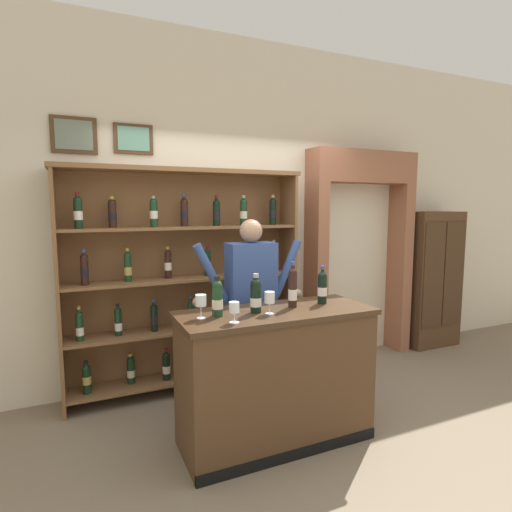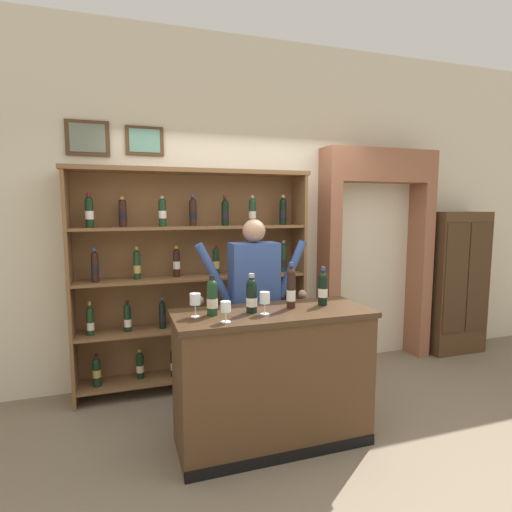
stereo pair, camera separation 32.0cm
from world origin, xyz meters
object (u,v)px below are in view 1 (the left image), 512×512
Objects in this scene: side_cabinet at (430,279)px; wine_glass_left at (201,302)px; tasting_bottle_super_tuscan at (322,287)px; tasting_bottle_brunello at (293,287)px; shopkeeper at (251,295)px; wine_glass_center at (270,299)px; tasting_bottle_bianco at (256,295)px; tasting_counter at (276,376)px; wine_glass_spare at (234,309)px; wine_shelf at (185,274)px; tasting_bottle_chianti at (217,298)px.

side_cabinet is 10.32× the size of wine_glass_left.
side_cabinet is at bearing 25.38° from tasting_bottle_super_tuscan.
shopkeeper is at bearing 105.87° from tasting_bottle_brunello.
shopkeeper is at bearing 79.12° from wine_glass_center.
tasting_bottle_super_tuscan is (0.59, 0.04, 0.00)m from tasting_bottle_bianco.
shopkeeper reaches higher than tasting_counter.
side_cabinet is 3.21m from tasting_bottle_bianco.
tasting_bottle_bianco is 0.41m from wine_glass_left.
wine_glass_center is at bearing -155.50° from tasting_bottle_brunello.
wine_glass_center is (-0.52, -0.12, -0.02)m from tasting_bottle_super_tuscan.
tasting_counter is at bearing -92.70° from shopkeeper.
tasting_bottle_bianco is 0.30m from wine_glass_spare.
tasting_bottle_bianco is at bearing -79.52° from wine_shelf.
wine_glass_center is (0.31, 0.11, 0.02)m from wine_glass_spare.
wine_glass_spare is at bearing -77.40° from tasting_bottle_chianti.
wine_shelf is at bearing 125.47° from tasting_bottle_super_tuscan.
tasting_bottle_brunello is at bearing -64.69° from wine_shelf.
tasting_bottle_brunello is 2.09× the size of wine_glass_left.
tasting_counter is 0.78m from tasting_bottle_chianti.
wine_shelf reaches higher than tasting_bottle_bianco.
tasting_counter is 4.87× the size of tasting_bottle_super_tuscan.
side_cabinet reaches higher than wine_glass_left.
tasting_bottle_super_tuscan is at bearing 1.35° from tasting_bottle_brunello.
side_cabinet is 1.17× the size of tasting_counter.
tasting_bottle_bianco is 1.71× the size of wine_glass_left.
tasting_bottle_bianco is 0.11m from wine_glass_center.
wine_glass_left is at bearing 130.94° from wine_glass_spare.
tasting_bottle_brunello reaches higher than tasting_bottle_bianco.
wine_glass_center is (0.48, -0.08, -0.01)m from wine_glass_left.
tasting_bottle_chianti and tasting_bottle_bianco have the same top height.
wine_glass_left is at bearing -99.09° from wine_shelf.
tasting_bottle_super_tuscan reaches higher than tasting_bottle_chianti.
tasting_bottle_brunello is 0.61m from wine_glass_spare.
wine_shelf reaches higher than wine_glass_left.
shopkeeper is 0.56m from tasting_bottle_bianco.
tasting_bottle_chianti is (-0.47, -0.50, 0.12)m from shopkeeper.
tasting_bottle_chianti is (-3.26, -1.16, 0.29)m from side_cabinet.
tasting_bottle_brunello reaches higher than wine_glass_center.
side_cabinet is 12.14× the size of wine_glass_spare.
tasting_bottle_super_tuscan is (-2.38, -1.13, 0.29)m from side_cabinet.
wine_glass_center is (0.36, -0.10, -0.02)m from tasting_bottle_chianti.
wine_shelf is 14.02× the size of wine_glass_center.
shopkeeper reaches higher than tasting_bottle_brunello.
tasting_bottle_chianti is at bearing -93.26° from wine_shelf.
shopkeeper reaches higher than wine_glass_left.
side_cabinet reaches higher than tasting_bottle_super_tuscan.
tasting_counter is 4.21× the size of tasting_bottle_brunello.
tasting_bottle_chianti is at bearing 102.60° from wine_glass_spare.
wine_glass_center is at bearing -47.05° from tasting_bottle_bianco.
shopkeeper is at bearing -58.66° from wine_shelf.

